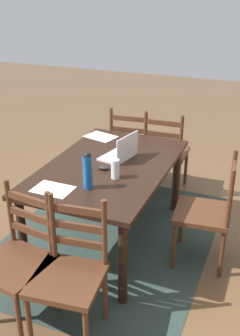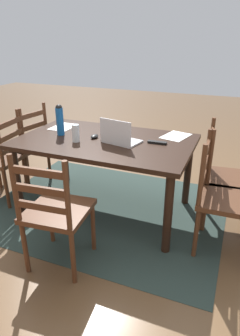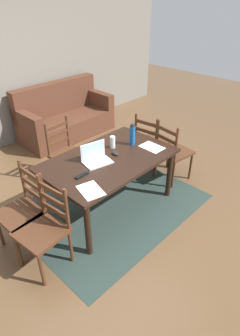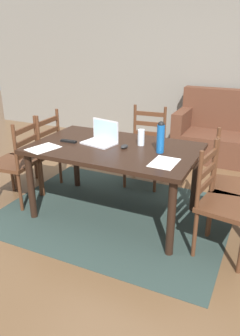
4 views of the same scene
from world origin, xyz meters
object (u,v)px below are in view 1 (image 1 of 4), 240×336
at_px(chair_far_head, 208,212).
at_px(chair_left_far, 166,153).
at_px(chair_right_near, 18,260).
at_px(dining_table, 109,174).
at_px(chair_right_far, 69,274).
at_px(chair_left_near, 132,147).
at_px(drinking_glass, 115,169).
at_px(laptop, 122,152).
at_px(tv_remote, 122,143).
at_px(water_bottle, 87,170).
at_px(computer_mouse, 104,168).

bearing_deg(chair_far_head, chair_left_far, -148.47).
xyz_separation_m(chair_right_near, chair_left_far, (-2.19, 0.39, 0.00)).
height_order(dining_table, chair_right_far, chair_right_far).
height_order(dining_table, chair_left_far, chair_left_far).
xyz_separation_m(chair_left_near, drinking_glass, (1.31, 0.35, 0.36)).
height_order(chair_left_near, laptop, laptop).
relative_size(chair_right_near, drinking_glass, 6.03).
distance_m(chair_right_far, drinking_glass, 0.95).
height_order(chair_left_near, chair_right_far, same).
relative_size(dining_table, tv_remote, 9.49).
relative_size(dining_table, water_bottle, 5.48).
relative_size(computer_mouse, tv_remote, 0.59).
bearing_deg(chair_left_far, water_bottle, -6.35).
bearing_deg(drinking_glass, tv_remote, -162.34).
distance_m(chair_far_head, chair_right_far, 1.29).
bearing_deg(laptop, drinking_glass, 14.35).
distance_m(chair_right_near, tv_remote, 1.61).
height_order(chair_far_head, tv_remote, chair_far_head).
bearing_deg(dining_table, drinking_glass, 34.80).
height_order(drinking_glass, tv_remote, drinking_glass).
relative_size(dining_table, laptop, 4.48).
xyz_separation_m(chair_left_far, drinking_glass, (1.31, -0.05, 0.36)).
bearing_deg(laptop, chair_left_near, -165.02).
bearing_deg(tv_remote, dining_table, -83.13).
height_order(chair_far_head, chair_left_far, same).
bearing_deg(tv_remote, chair_left_near, 99.91).
relative_size(chair_right_near, water_bottle, 3.23).
xyz_separation_m(chair_right_far, drinking_glass, (-0.88, -0.04, 0.36)).
relative_size(drinking_glass, tv_remote, 0.93).
bearing_deg(chair_left_near, water_bottle, 8.21).
distance_m(dining_table, chair_left_far, 1.13).
distance_m(chair_left_near, chair_right_far, 2.23).
bearing_deg(drinking_glass, dining_table, -145.20).
xyz_separation_m(drinking_glass, tv_remote, (-0.70, -0.22, -0.07)).
relative_size(chair_right_far, chair_left_far, 1.00).
distance_m(chair_left_near, chair_left_far, 0.40).
height_order(chair_far_head, laptop, laptop).
bearing_deg(drinking_glass, chair_left_near, -165.20).
distance_m(dining_table, chair_right_near, 1.13).
height_order(chair_left_far, drinking_glass, chair_left_far).
distance_m(chair_left_near, laptop, 1.02).
bearing_deg(chair_left_far, drinking_glass, -2.16).
xyz_separation_m(chair_right_near, laptop, (-1.26, 0.25, 0.34)).
bearing_deg(chair_right_near, chair_right_far, 90.03).
height_order(chair_right_near, laptop, laptop).
relative_size(dining_table, chair_far_head, 1.70).
height_order(water_bottle, drinking_glass, water_bottle).
height_order(chair_right_far, chair_left_far, same).
relative_size(dining_table, chair_right_near, 1.70).
relative_size(chair_left_near, water_bottle, 3.23).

